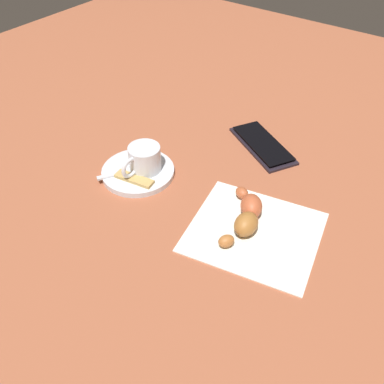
# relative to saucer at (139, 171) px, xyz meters

# --- Properties ---
(ground_plane) EXTENTS (1.80, 1.80, 0.00)m
(ground_plane) POSITION_rel_saucer_xyz_m (0.12, -0.00, -0.01)
(ground_plane) COLOR #A45839
(saucer) EXTENTS (0.13, 0.13, 0.01)m
(saucer) POSITION_rel_saucer_xyz_m (0.00, 0.00, 0.00)
(saucer) COLOR silver
(saucer) RESTS_ON ground
(espresso_cup) EXTENTS (0.06, 0.08, 0.05)m
(espresso_cup) POSITION_rel_saucer_xyz_m (0.01, 0.00, 0.03)
(espresso_cup) COLOR silver
(espresso_cup) RESTS_ON saucer
(teaspoon) EXTENTS (0.08, 0.11, 0.01)m
(teaspoon) POSITION_rel_saucer_xyz_m (0.00, 0.00, 0.01)
(teaspoon) COLOR silver
(teaspoon) RESTS_ON saucer
(sugar_packet) EXTENTS (0.07, 0.03, 0.01)m
(sugar_packet) POSITION_rel_saucer_xyz_m (0.02, -0.03, 0.01)
(sugar_packet) COLOR tan
(sugar_packet) RESTS_ON saucer
(napkin) EXTENTS (0.23, 0.21, 0.00)m
(napkin) POSITION_rel_saucer_xyz_m (0.24, -0.01, -0.00)
(napkin) COLOR white
(napkin) RESTS_ON ground
(croissant) EXTENTS (0.08, 0.14, 0.03)m
(croissant) POSITION_rel_saucer_xyz_m (0.22, 0.00, 0.01)
(croissant) COLOR #B46C34
(croissant) RESTS_ON napkin
(cell_phone) EXTENTS (0.17, 0.13, 0.01)m
(cell_phone) POSITION_rel_saucer_xyz_m (0.14, 0.20, 0.00)
(cell_phone) COLOR black
(cell_phone) RESTS_ON ground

